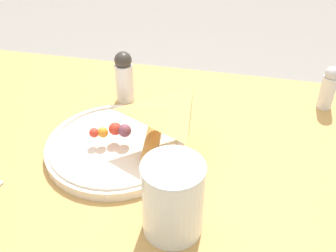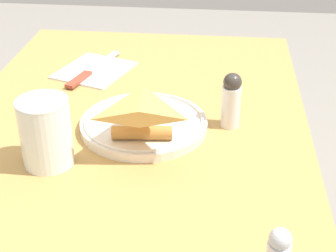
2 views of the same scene
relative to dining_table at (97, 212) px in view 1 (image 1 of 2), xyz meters
name	(u,v)px [view 1 (image 1 of 2)]	position (x,y,z in m)	size (l,w,h in m)	color
dining_table	(97,212)	(0.00, 0.00, 0.00)	(0.92, 0.66, 0.71)	tan
plate_pizza	(116,145)	(-0.04, -0.03, 0.14)	(0.23, 0.23, 0.05)	silver
milk_glass	(173,201)	(-0.16, 0.11, 0.18)	(0.08, 0.08, 0.11)	white
salt_shaker	(329,87)	(-0.39, -0.24, 0.17)	(0.03, 0.03, 0.09)	silver
pepper_shaker	(124,77)	(-0.01, -0.18, 0.18)	(0.03, 0.03, 0.10)	silver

